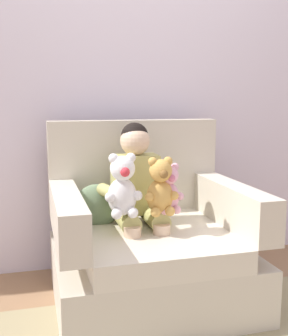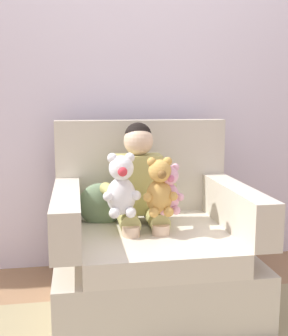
{
  "view_description": "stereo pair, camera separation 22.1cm",
  "coord_description": "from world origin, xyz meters",
  "px_view_note": "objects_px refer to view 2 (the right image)",
  "views": [
    {
      "loc": [
        -0.62,
        -2.16,
        1.14
      ],
      "look_at": [
        -0.05,
        -0.05,
        0.78
      ],
      "focal_mm": 44.85,
      "sensor_mm": 36.0,
      "label": 1
    },
    {
      "loc": [
        -0.41,
        -2.21,
        1.14
      ],
      "look_at": [
        -0.05,
        -0.05,
        0.78
      ],
      "focal_mm": 44.85,
      "sensor_mm": 36.0,
      "label": 2
    }
  ],
  "objects_px": {
    "plush_pink": "(168,190)",
    "throw_pillow": "(101,205)",
    "armchair": "(150,245)",
    "plush_white": "(121,187)",
    "seated_child": "(140,189)",
    "plush_honey": "(160,188)"
  },
  "relations": [
    {
      "from": "plush_honey",
      "to": "seated_child",
      "type": "bearing_deg",
      "value": 107.38
    },
    {
      "from": "armchair",
      "to": "plush_honey",
      "type": "relative_size",
      "value": 3.47
    },
    {
      "from": "plush_honey",
      "to": "plush_white",
      "type": "xyz_separation_m",
      "value": [
        -0.2,
        0.02,
        0.01
      ]
    },
    {
      "from": "seated_child",
      "to": "plush_pink",
      "type": "distance_m",
      "value": 0.21
    },
    {
      "from": "plush_honey",
      "to": "plush_pink",
      "type": "xyz_separation_m",
      "value": [
        0.05,
        0.03,
        -0.02
      ]
    },
    {
      "from": "plush_pink",
      "to": "throw_pillow",
      "type": "height_order",
      "value": "plush_pink"
    },
    {
      "from": "plush_honey",
      "to": "plush_white",
      "type": "distance_m",
      "value": 0.2
    },
    {
      "from": "plush_white",
      "to": "plush_pink",
      "type": "bearing_deg",
      "value": 5.99
    },
    {
      "from": "seated_child",
      "to": "plush_white",
      "type": "relative_size",
      "value": 2.49
    },
    {
      "from": "seated_child",
      "to": "plush_pink",
      "type": "bearing_deg",
      "value": -53.68
    },
    {
      "from": "armchair",
      "to": "plush_pink",
      "type": "distance_m",
      "value": 0.38
    },
    {
      "from": "armchair",
      "to": "seated_child",
      "type": "height_order",
      "value": "armchair"
    },
    {
      "from": "seated_child",
      "to": "plush_honey",
      "type": "distance_m",
      "value": 0.21
    },
    {
      "from": "seated_child",
      "to": "plush_pink",
      "type": "relative_size",
      "value": 3.08
    },
    {
      "from": "plush_white",
      "to": "throw_pillow",
      "type": "bearing_deg",
      "value": 113.21
    },
    {
      "from": "plush_white",
      "to": "throw_pillow",
      "type": "height_order",
      "value": "plush_white"
    },
    {
      "from": "seated_child",
      "to": "plush_white",
      "type": "xyz_separation_m",
      "value": [
        -0.13,
        -0.17,
        0.05
      ]
    },
    {
      "from": "seated_child",
      "to": "plush_honey",
      "type": "relative_size",
      "value": 2.68
    },
    {
      "from": "plush_pink",
      "to": "throw_pillow",
      "type": "xyz_separation_m",
      "value": [
        -0.34,
        0.26,
        -0.13
      ]
    },
    {
      "from": "plush_white",
      "to": "seated_child",
      "type": "bearing_deg",
      "value": 58.01
    },
    {
      "from": "armchair",
      "to": "throw_pillow",
      "type": "xyz_separation_m",
      "value": [
        -0.27,
        0.13,
        0.21
      ]
    },
    {
      "from": "armchair",
      "to": "plush_white",
      "type": "height_order",
      "value": "armchair"
    }
  ]
}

